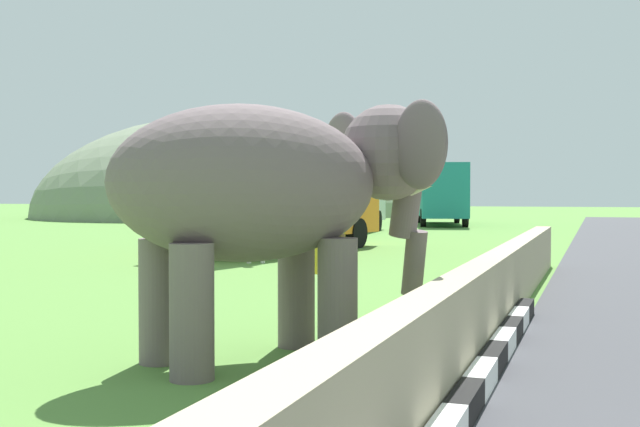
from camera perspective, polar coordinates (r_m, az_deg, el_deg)
The scene contains 8 objects.
barrier_parapet at distance 6.64m, azimuth 8.10°, elevation -10.04°, with size 28.00×0.36×1.00m, color tan.
elephant at distance 8.61m, azimuth -3.04°, elevation 1.90°, with size 3.92×3.70×2.90m.
person_handler at distance 9.68m, azimuth 0.63°, elevation -3.86°, with size 0.48×0.56×1.66m.
bus_orange at distance 24.55m, azimuth -2.56°, elevation 2.04°, with size 8.52×4.05×3.50m.
bus_white at distance 35.41m, azimuth 1.43°, elevation 1.87°, with size 10.15×3.36×3.50m.
bus_teal at distance 46.45m, azimuth 8.85°, elevation 1.75°, with size 9.88×4.74×3.50m.
cow_near at distance 20.89m, azimuth -4.69°, elevation -1.17°, with size 1.90×1.14×1.23m.
hill_east at distance 66.23m, azimuth -6.53°, elevation -0.14°, with size 36.20×28.96×16.51m.
Camera 1 is at (-4.38, 2.81, 1.82)m, focal length 43.78 mm.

